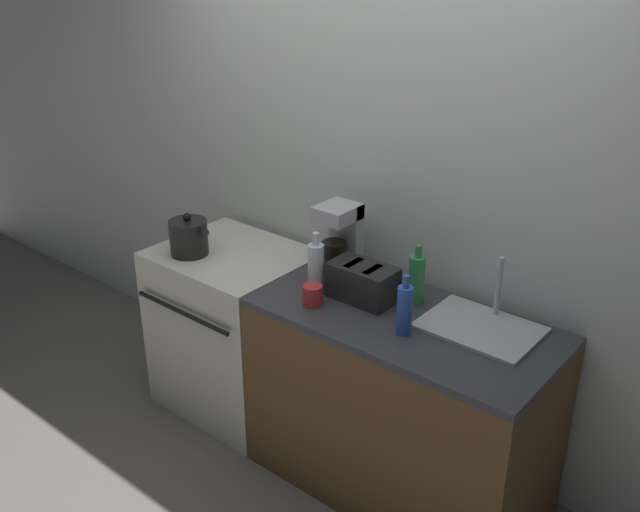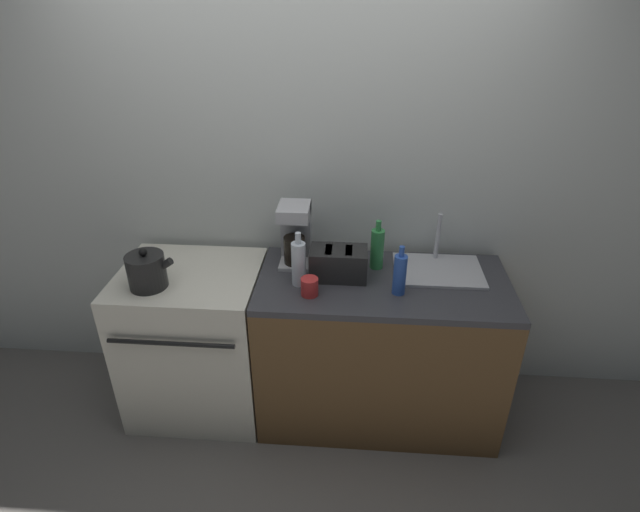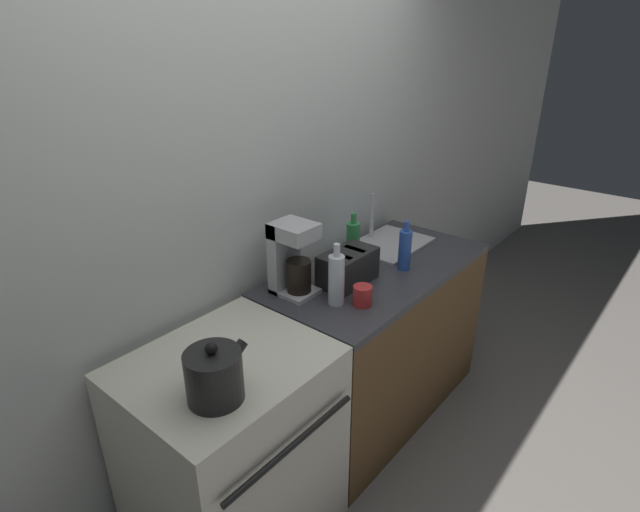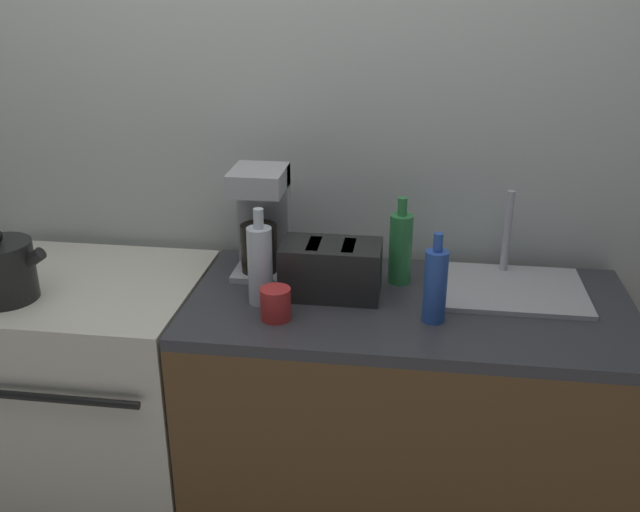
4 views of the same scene
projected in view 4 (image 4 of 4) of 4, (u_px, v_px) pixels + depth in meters
The scene contains 11 objects.
wall_back at pixel (276, 136), 2.38m from camera, with size 8.00×0.05×2.60m.
stove at pixel (93, 400), 2.42m from camera, with size 0.76×0.68×0.90m.
counter_block at pixel (403, 427), 2.29m from camera, with size 1.32×0.65×0.90m.
kettle at pixel (2, 271), 2.10m from camera, with size 0.24×0.19×0.22m.
toaster at pixel (331, 269), 2.14m from camera, with size 0.30×0.17×0.16m.
coffee_maker at pixel (261, 218), 2.27m from camera, with size 0.17×0.20×0.35m.
sink_tray at pixel (507, 285), 2.19m from camera, with size 0.47×0.34×0.28m.
bottle_green at pixel (400, 247), 2.21m from camera, with size 0.07×0.07×0.28m.
bottle_blue at pixel (435, 285), 1.97m from camera, with size 0.06×0.06×0.26m.
bottle_clear at pixel (260, 264), 2.07m from camera, with size 0.07×0.07×0.29m.
cup_red at pixel (276, 304), 2.00m from camera, with size 0.09×0.09×0.09m.
Camera 4 is at (0.47, -1.60, 1.84)m, focal length 40.00 mm.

